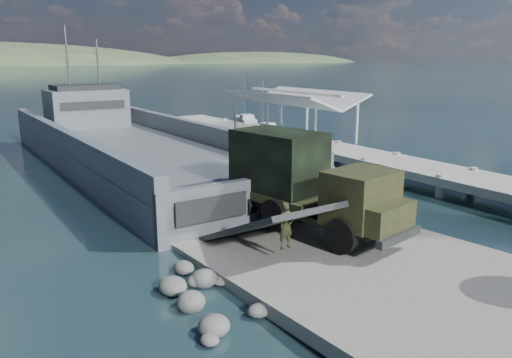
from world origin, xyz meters
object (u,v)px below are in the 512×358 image
Objects in this scene: military_truck at (304,182)px; sailboat_far at (245,120)px; soldier at (286,235)px; pier at (301,136)px; sailboat_near at (263,128)px; landing_craft at (132,156)px.

sailboat_far is at bearing 52.19° from military_truck.
soldier is 43.76m from sailboat_far.
pier is 19.68m from military_truck.
sailboat_far reaches higher than pier.
military_truck is 1.63× the size of sailboat_near.
military_truck is at bearing -100.88° from sailboat_far.
military_truck is 5.10× the size of soldier.
sailboat_far is at bearing 53.73° from soldier.
sailboat_near reaches higher than military_truck.
military_truck is 1.37× the size of sailboat_far.
sailboat_near is 6.96m from sailboat_far.
sailboat_near is at bearing 49.46° from military_truck.
landing_craft is (-13.59, 2.86, -0.66)m from pier.
military_truck is 4.00m from soldier.
military_truck is 40.19m from sailboat_far.
sailboat_far reaches higher than soldier.
sailboat_near is (20.55, 30.85, -1.11)m from soldier.
landing_craft is at bearing -122.61° from sailboat_far.
pier is at bearing -11.53° from landing_craft.
landing_craft is 21.48m from sailboat_near.
landing_craft is 20.72m from soldier.
military_truck is at bearing -128.95° from pier.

